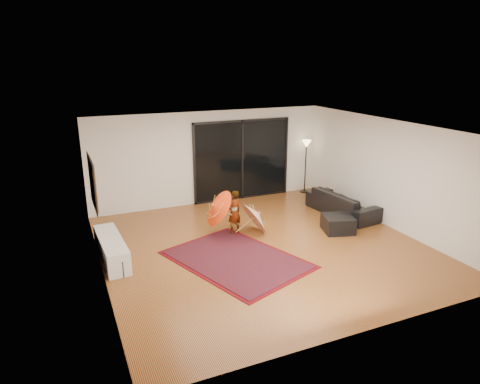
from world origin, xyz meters
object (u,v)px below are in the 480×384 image
media_console (111,249)px  ottoman (338,224)px  sofa (342,203)px  child (234,212)px

media_console → ottoman: size_ratio=2.58×
media_console → sofa: sofa is taller
sofa → child: child is taller
sofa → media_console: bearing=86.9°
sofa → child: bearing=84.8°
sofa → child: 3.26m
media_console → ottoman: 5.39m
sofa → ottoman: 1.30m
sofa → ottoman: (-0.84, -0.99, -0.11)m
media_console → ottoman: bearing=-9.2°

